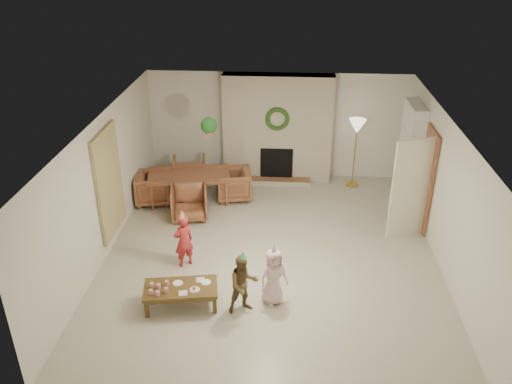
# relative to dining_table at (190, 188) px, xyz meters

# --- Properties ---
(floor) EXTENTS (7.00, 7.00, 0.00)m
(floor) POSITION_rel_dining_table_xyz_m (1.86, -1.98, -0.31)
(floor) COLOR #B7B29E
(floor) RESTS_ON ground
(ceiling) EXTENTS (7.00, 7.00, 0.00)m
(ceiling) POSITION_rel_dining_table_xyz_m (1.86, -1.98, 2.19)
(ceiling) COLOR white
(ceiling) RESTS_ON wall_back
(wall_back) EXTENTS (7.00, 0.00, 7.00)m
(wall_back) POSITION_rel_dining_table_xyz_m (1.86, 1.52, 0.94)
(wall_back) COLOR silver
(wall_back) RESTS_ON floor
(wall_front) EXTENTS (7.00, 0.00, 7.00)m
(wall_front) POSITION_rel_dining_table_xyz_m (1.86, -5.48, 0.94)
(wall_front) COLOR silver
(wall_front) RESTS_ON floor
(wall_left) EXTENTS (0.00, 7.00, 7.00)m
(wall_left) POSITION_rel_dining_table_xyz_m (-1.14, -1.98, 0.94)
(wall_left) COLOR silver
(wall_left) RESTS_ON floor
(wall_right) EXTENTS (0.00, 7.00, 7.00)m
(wall_right) POSITION_rel_dining_table_xyz_m (4.86, -1.98, 0.94)
(wall_right) COLOR silver
(wall_right) RESTS_ON floor
(fireplace_mass) EXTENTS (2.50, 0.40, 2.50)m
(fireplace_mass) POSITION_rel_dining_table_xyz_m (1.86, 1.32, 0.94)
(fireplace_mass) COLOR maroon
(fireplace_mass) RESTS_ON floor
(fireplace_hearth) EXTENTS (1.60, 0.30, 0.12)m
(fireplace_hearth) POSITION_rel_dining_table_xyz_m (1.86, 0.97, -0.25)
(fireplace_hearth) COLOR brown
(fireplace_hearth) RESTS_ON floor
(fireplace_firebox) EXTENTS (0.75, 0.12, 0.75)m
(fireplace_firebox) POSITION_rel_dining_table_xyz_m (1.86, 1.14, 0.14)
(fireplace_firebox) COLOR black
(fireplace_firebox) RESTS_ON floor
(fireplace_wreath) EXTENTS (0.54, 0.10, 0.54)m
(fireplace_wreath) POSITION_rel_dining_table_xyz_m (1.86, 1.09, 1.24)
(fireplace_wreath) COLOR #204319
(fireplace_wreath) RESTS_ON fireplace_mass
(floor_lamp_base) EXTENTS (0.30, 0.30, 0.03)m
(floor_lamp_base) POSITION_rel_dining_table_xyz_m (3.64, 1.02, -0.29)
(floor_lamp_base) COLOR gold
(floor_lamp_base) RESTS_ON floor
(floor_lamp_post) EXTENTS (0.03, 0.03, 1.45)m
(floor_lamp_post) POSITION_rel_dining_table_xyz_m (3.64, 1.02, 0.44)
(floor_lamp_post) COLOR gold
(floor_lamp_post) RESTS_ON floor
(floor_lamp_shade) EXTENTS (0.39, 0.39, 0.32)m
(floor_lamp_shade) POSITION_rel_dining_table_xyz_m (3.64, 1.02, 1.14)
(floor_lamp_shade) COLOR beige
(floor_lamp_shade) RESTS_ON floor_lamp_post
(bookshelf_carcass) EXTENTS (0.30, 1.00, 2.20)m
(bookshelf_carcass) POSITION_rel_dining_table_xyz_m (4.70, 0.32, 0.79)
(bookshelf_carcass) COLOR white
(bookshelf_carcass) RESTS_ON floor
(bookshelf_shelf_a) EXTENTS (0.30, 0.92, 0.03)m
(bookshelf_shelf_a) POSITION_rel_dining_table_xyz_m (4.68, 0.32, 0.14)
(bookshelf_shelf_a) COLOR white
(bookshelf_shelf_a) RESTS_ON bookshelf_carcass
(bookshelf_shelf_b) EXTENTS (0.30, 0.92, 0.03)m
(bookshelf_shelf_b) POSITION_rel_dining_table_xyz_m (4.68, 0.32, 0.54)
(bookshelf_shelf_b) COLOR white
(bookshelf_shelf_b) RESTS_ON bookshelf_carcass
(bookshelf_shelf_c) EXTENTS (0.30, 0.92, 0.03)m
(bookshelf_shelf_c) POSITION_rel_dining_table_xyz_m (4.68, 0.32, 0.94)
(bookshelf_shelf_c) COLOR white
(bookshelf_shelf_c) RESTS_ON bookshelf_carcass
(bookshelf_shelf_d) EXTENTS (0.30, 0.92, 0.03)m
(bookshelf_shelf_d) POSITION_rel_dining_table_xyz_m (4.68, 0.32, 1.34)
(bookshelf_shelf_d) COLOR white
(bookshelf_shelf_d) RESTS_ON bookshelf_carcass
(books_row_lower) EXTENTS (0.20, 0.40, 0.24)m
(books_row_lower) POSITION_rel_dining_table_xyz_m (4.66, 0.17, 0.28)
(books_row_lower) COLOR #A8231F
(books_row_lower) RESTS_ON bookshelf_shelf_a
(books_row_mid) EXTENTS (0.20, 0.44, 0.24)m
(books_row_mid) POSITION_rel_dining_table_xyz_m (4.66, 0.37, 0.68)
(books_row_mid) COLOR #25568A
(books_row_mid) RESTS_ON bookshelf_shelf_b
(books_row_upper) EXTENTS (0.20, 0.36, 0.22)m
(books_row_upper) POSITION_rel_dining_table_xyz_m (4.66, 0.22, 1.07)
(books_row_upper) COLOR #AB7724
(books_row_upper) RESTS_ON bookshelf_shelf_c
(door_frame) EXTENTS (0.05, 0.86, 2.04)m
(door_frame) POSITION_rel_dining_table_xyz_m (4.82, -0.78, 0.71)
(door_frame) COLOR brown
(door_frame) RESTS_ON floor
(door_leaf) EXTENTS (0.77, 0.32, 2.00)m
(door_leaf) POSITION_rel_dining_table_xyz_m (4.44, -1.16, 0.69)
(door_leaf) COLOR beige
(door_leaf) RESTS_ON floor
(curtain_panel) EXTENTS (0.06, 1.20, 2.00)m
(curtain_panel) POSITION_rel_dining_table_xyz_m (-1.10, -1.78, 0.94)
(curtain_panel) COLOR #BEB987
(curtain_panel) RESTS_ON wall_left
(dining_table) EXTENTS (1.90, 1.27, 0.62)m
(dining_table) POSITION_rel_dining_table_xyz_m (0.00, 0.00, 0.00)
(dining_table) COLOR brown
(dining_table) RESTS_ON floor
(dining_chair_near) EXTENTS (0.85, 0.87, 0.68)m
(dining_chair_near) POSITION_rel_dining_table_xyz_m (0.14, -0.76, 0.03)
(dining_chair_near) COLOR brown
(dining_chair_near) RESTS_ON floor
(dining_chair_far) EXTENTS (0.85, 0.87, 0.68)m
(dining_chair_far) POSITION_rel_dining_table_xyz_m (-0.14, 0.76, 0.03)
(dining_chair_far) COLOR brown
(dining_chair_far) RESTS_ON floor
(dining_chair_left) EXTENTS (0.87, 0.85, 0.68)m
(dining_chair_left) POSITION_rel_dining_table_xyz_m (-0.76, -0.14, 0.03)
(dining_chair_left) COLOR brown
(dining_chair_left) RESTS_ON floor
(dining_chair_right) EXTENTS (0.87, 0.85, 0.68)m
(dining_chair_right) POSITION_rel_dining_table_xyz_m (0.95, 0.17, 0.03)
(dining_chair_right) COLOR brown
(dining_chair_right) RESTS_ON floor
(hanging_plant_cord) EXTENTS (0.01, 0.01, 0.70)m
(hanging_plant_cord) POSITION_rel_dining_table_xyz_m (0.56, -0.48, 1.84)
(hanging_plant_cord) COLOR tan
(hanging_plant_cord) RESTS_ON ceiling
(hanging_plant_pot) EXTENTS (0.16, 0.16, 0.12)m
(hanging_plant_pot) POSITION_rel_dining_table_xyz_m (0.56, -0.48, 1.49)
(hanging_plant_pot) COLOR #A14333
(hanging_plant_pot) RESTS_ON hanging_plant_cord
(hanging_plant_foliage) EXTENTS (0.32, 0.32, 0.32)m
(hanging_plant_foliage) POSITION_rel_dining_table_xyz_m (0.56, -0.48, 1.61)
(hanging_plant_foliage) COLOR #17471A
(hanging_plant_foliage) RESTS_ON hanging_plant_pot
(coffee_table_top) EXTENTS (1.23, 0.75, 0.05)m
(coffee_table_top) POSITION_rel_dining_table_xyz_m (0.51, -3.59, 0.02)
(coffee_table_top) COLOR #543E1C
(coffee_table_top) RESTS_ON floor
(coffee_table_apron) EXTENTS (1.13, 0.65, 0.07)m
(coffee_table_apron) POSITION_rel_dining_table_xyz_m (0.51, -3.59, -0.04)
(coffee_table_apron) COLOR #543E1C
(coffee_table_apron) RESTS_ON floor
(coffee_leg_fl) EXTENTS (0.07, 0.07, 0.30)m
(coffee_leg_fl) POSITION_rel_dining_table_xyz_m (0.04, -3.90, -0.16)
(coffee_leg_fl) COLOR #543E1C
(coffee_leg_fl) RESTS_ON floor
(coffee_leg_fr) EXTENTS (0.07, 0.07, 0.30)m
(coffee_leg_fr) POSITION_rel_dining_table_xyz_m (1.07, -3.74, -0.16)
(coffee_leg_fr) COLOR #543E1C
(coffee_leg_fr) RESTS_ON floor
(coffee_leg_bl) EXTENTS (0.07, 0.07, 0.30)m
(coffee_leg_bl) POSITION_rel_dining_table_xyz_m (-0.04, -3.44, -0.16)
(coffee_leg_bl) COLOR #543E1C
(coffee_leg_bl) RESTS_ON floor
(coffee_leg_br) EXTENTS (0.07, 0.07, 0.30)m
(coffee_leg_br) POSITION_rel_dining_table_xyz_m (0.99, -3.27, -0.16)
(coffee_leg_br) COLOR #543E1C
(coffee_leg_br) RESTS_ON floor
(cup_a) EXTENTS (0.07, 0.07, 0.08)m
(cup_a) POSITION_rel_dining_table_xyz_m (0.10, -3.79, 0.08)
(cup_a) COLOR silver
(cup_a) RESTS_ON coffee_table_top
(cup_b) EXTENTS (0.07, 0.07, 0.08)m
(cup_b) POSITION_rel_dining_table_xyz_m (0.07, -3.62, 0.08)
(cup_b) COLOR silver
(cup_b) RESTS_ON coffee_table_top
(cup_c) EXTENTS (0.07, 0.07, 0.08)m
(cup_c) POSITION_rel_dining_table_xyz_m (0.21, -3.82, 0.08)
(cup_c) COLOR silver
(cup_c) RESTS_ON coffee_table_top
(cup_d) EXTENTS (0.07, 0.07, 0.08)m
(cup_d) POSITION_rel_dining_table_xyz_m (0.18, -3.64, 0.08)
(cup_d) COLOR silver
(cup_d) RESTS_ON coffee_table_top
(cup_e) EXTENTS (0.07, 0.07, 0.08)m
(cup_e) POSITION_rel_dining_table_xyz_m (0.32, -3.73, 0.08)
(cup_e) COLOR silver
(cup_e) RESTS_ON coffee_table_top
(cup_f) EXTENTS (0.07, 0.07, 0.08)m
(cup_f) POSITION_rel_dining_table_xyz_m (0.29, -3.55, 0.08)
(cup_f) COLOR silver
(cup_f) RESTS_ON coffee_table_top
(plate_a) EXTENTS (0.18, 0.18, 0.01)m
(plate_a) POSITION_rel_dining_table_xyz_m (0.45, -3.49, 0.05)
(plate_a) COLOR white
(plate_a) RESTS_ON coffee_table_top
(plate_b) EXTENTS (0.18, 0.18, 0.01)m
(plate_b) POSITION_rel_dining_table_xyz_m (0.75, -3.64, 0.05)
(plate_b) COLOR white
(plate_b) RESTS_ON coffee_table_top
(plate_c) EXTENTS (0.18, 0.18, 0.01)m
(plate_c) POSITION_rel_dining_table_xyz_m (0.89, -3.44, 0.05)
(plate_c) COLOR white
(plate_c) RESTS_ON coffee_table_top
(food_scoop) EXTENTS (0.07, 0.07, 0.06)m
(food_scoop) POSITION_rel_dining_table_xyz_m (0.75, -3.64, 0.08)
(food_scoop) COLOR tan
(food_scoop) RESTS_ON plate_b
(napkin_left) EXTENTS (0.15, 0.15, 0.01)m
(napkin_left) POSITION_rel_dining_table_xyz_m (0.58, -3.74, 0.05)
(napkin_left) COLOR #DEA3B8
(napkin_left) RESTS_ON coffee_table_top
(napkin_right) EXTENTS (0.15, 0.15, 0.01)m
(napkin_right) POSITION_rel_dining_table_xyz_m (0.79, -3.38, 0.05)
(napkin_right) COLOR #DEA3B8
(napkin_right) RESTS_ON coffee_table_top
(child_red) EXTENTS (0.43, 0.40, 0.98)m
(child_red) POSITION_rel_dining_table_xyz_m (0.36, -2.47, 0.18)
(child_red) COLOR #B02528
(child_red) RESTS_ON floor
(party_hat_red) EXTENTS (0.17, 0.17, 0.19)m
(party_hat_red) POSITION_rel_dining_table_xyz_m (0.36, -2.47, 0.72)
(party_hat_red) COLOR gold
(party_hat_red) RESTS_ON child_red
(child_plaid) EXTENTS (0.59, 0.54, 0.99)m
(child_plaid) POSITION_rel_dining_table_xyz_m (1.51, -3.64, 0.19)
(child_plaid) COLOR maroon
(child_plaid) RESTS_ON floor
(party_hat_plaid) EXTENTS (0.12, 0.12, 0.16)m
(party_hat_plaid) POSITION_rel_dining_table_xyz_m (1.51, -3.64, 0.72)
(party_hat_plaid) COLOR #52BF75
(party_hat_plaid) RESTS_ON child_plaid
(child_pink) EXTENTS (0.56, 0.51, 0.97)m
(child_pink) POSITION_rel_dining_table_xyz_m (1.96, -3.39, 0.18)
(child_pink) COLOR beige
(child_pink) RESTS_ON floor
(party_hat_pink) EXTENTS (0.16, 0.16, 0.17)m
(party_hat_pink) POSITION_rel_dining_table_xyz_m (1.96, -3.39, 0.70)
(party_hat_pink) COLOR #AFAEB5
(party_hat_pink) RESTS_ON child_pink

